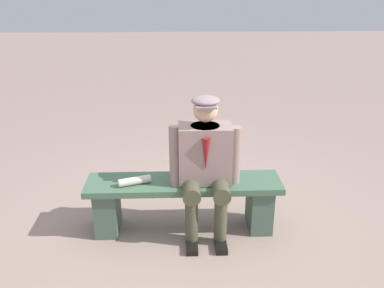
% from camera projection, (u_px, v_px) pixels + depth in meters
% --- Properties ---
extents(ground_plane, '(30.00, 30.00, 0.00)m').
position_uv_depth(ground_plane, '(184.00, 228.00, 3.85)').
color(ground_plane, gray).
extents(bench, '(1.72, 0.40, 0.48)m').
position_uv_depth(bench, '(184.00, 198.00, 3.73)').
color(bench, '#45664C').
rests_on(bench, ground).
extents(seated_man, '(0.62, 0.57, 1.26)m').
position_uv_depth(seated_man, '(205.00, 161.00, 3.54)').
color(seated_man, gray).
rests_on(seated_man, ground).
extents(rolled_magazine, '(0.29, 0.16, 0.07)m').
position_uv_depth(rolled_magazine, '(135.00, 181.00, 3.59)').
color(rolled_magazine, beige).
rests_on(rolled_magazine, bench).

